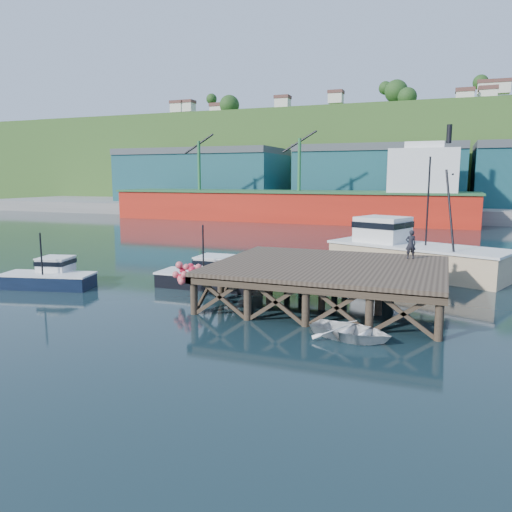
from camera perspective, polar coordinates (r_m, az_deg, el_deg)
The scene contains 12 objects.
ground at distance 29.14m, azimuth -2.37°, elevation -4.35°, with size 300.00×300.00×0.00m, color black.
wharf at distance 26.90m, azimuth 8.27°, elevation -1.34°, with size 12.00×10.00×2.62m.
far_quay at distance 96.86m, azimuth 14.26°, elevation 5.35°, with size 160.00×40.00×2.00m, color gray.
warehouse_left at distance 102.10m, azimuth -6.10°, elevation 8.84°, with size 32.00×16.00×9.00m, color #1B505A.
warehouse_mid at distance 91.72m, azimuth 14.02°, elevation 8.61°, with size 28.00×16.00×9.00m, color #1B505A.
cargo_ship at distance 76.68m, azimuth 6.03°, elevation 6.41°, with size 55.50×10.00×13.75m.
hillside at distance 126.60m, azimuth 16.07°, elevation 10.61°, with size 220.00×50.00×22.00m, color #2D511E.
boat_navy at distance 33.29m, azimuth -22.47°, elevation -2.12°, with size 5.85×3.67×3.47m.
boat_black at distance 31.03m, azimuth -5.30°, elevation -2.19°, with size 6.38×5.38×3.91m.
trawler at distance 36.39m, azimuth 17.50°, elevation 0.60°, with size 12.82×8.47×8.09m.
dinghy at distance 21.49m, azimuth 10.82°, elevation -8.38°, with size 2.51×3.52×0.73m, color white.
dockworker at distance 29.67m, azimuth 17.26°, elevation 1.28°, with size 0.60×0.39×1.64m, color black.
Camera 1 is at (11.22, -26.03, 6.73)m, focal length 35.00 mm.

